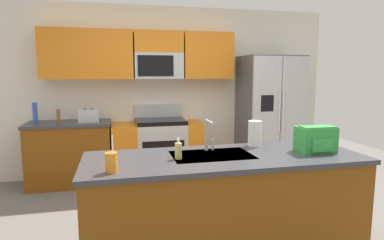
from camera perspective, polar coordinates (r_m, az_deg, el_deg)
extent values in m
plane|color=#66605B|center=(3.53, 2.13, -18.54)|extent=(9.00, 9.00, 0.00)
cube|color=silver|center=(5.27, -3.99, 5.03)|extent=(5.20, 0.10, 2.60)
cube|color=orange|center=(5.03, -21.07, 10.64)|extent=(0.70, 0.32, 0.70)
cube|color=orange|center=(4.99, -13.66, 10.97)|extent=(0.58, 0.32, 0.70)
cube|color=orange|center=(5.18, 2.66, 11.08)|extent=(0.76, 0.32, 0.70)
cube|color=#B7BABF|center=(5.02, -5.85, 9.31)|extent=(0.72, 0.32, 0.38)
cube|color=black|center=(4.85, -6.30, 9.34)|extent=(0.52, 0.01, 0.30)
cube|color=orange|center=(5.04, -5.91, 13.29)|extent=(0.72, 0.32, 0.32)
cube|color=brown|center=(5.02, -20.36, -5.67)|extent=(1.12, 0.60, 0.86)
cube|color=#38383D|center=(4.94, -20.61, -0.59)|extent=(1.15, 0.63, 0.04)
cube|color=#B7BABF|center=(5.02, -5.43, -5.30)|extent=(0.72, 0.60, 0.84)
cube|color=black|center=(4.72, -4.93, -5.79)|extent=(0.60, 0.01, 0.36)
cube|color=black|center=(4.94, -5.50, -0.21)|extent=(0.72, 0.60, 0.06)
cube|color=#B7BABF|center=(5.18, -5.92, 1.63)|extent=(0.72, 0.06, 0.20)
cube|color=orange|center=(4.98, -11.62, -5.55)|extent=(0.36, 0.60, 0.84)
cube|color=orange|center=(5.11, 0.15, -5.03)|extent=(0.28, 0.60, 0.84)
cube|color=#4C4F54|center=(5.39, 13.20, 0.91)|extent=(0.90, 0.70, 1.85)
cube|color=#B7BABF|center=(4.96, 12.76, 0.31)|extent=(0.44, 0.04, 1.81)
cube|color=#B7BABF|center=(5.18, 17.24, 0.46)|extent=(0.44, 0.04, 1.81)
cylinder|color=silver|center=(5.01, 14.94, 1.38)|extent=(0.02, 0.02, 0.60)
cylinder|color=silver|center=(5.04, 15.55, 1.39)|extent=(0.02, 0.02, 0.60)
cube|color=black|center=(4.92, 12.94, 2.84)|extent=(0.20, 0.00, 0.24)
cube|color=brown|center=(2.94, 5.61, -15.09)|extent=(2.29, 0.80, 0.86)
cube|color=#38383D|center=(2.79, 5.74, -6.56)|extent=(2.33, 0.84, 0.04)
cube|color=#B7BABF|center=(2.80, 3.46, -6.35)|extent=(0.68, 0.44, 0.03)
cube|color=#B7BABF|center=(4.84, -17.52, 0.71)|extent=(0.28, 0.16, 0.18)
cube|color=black|center=(4.84, -18.15, 1.73)|extent=(0.03, 0.11, 0.01)
cube|color=black|center=(4.83, -16.97, 1.77)|extent=(0.03, 0.11, 0.01)
cylinder|color=brown|center=(4.94, -22.17, 0.68)|extent=(0.05, 0.05, 0.19)
cylinder|color=blue|center=(5.03, -25.60, 1.15)|extent=(0.06, 0.06, 0.28)
cylinder|color=#B7BABF|center=(2.93, 2.53, -2.60)|extent=(0.03, 0.03, 0.28)
cylinder|color=#B7BABF|center=(2.81, 3.10, -0.37)|extent=(0.02, 0.20, 0.02)
cylinder|color=#B7BABF|center=(2.96, 3.64, -4.26)|extent=(0.02, 0.02, 0.10)
cylinder|color=orange|center=(2.36, -13.84, -7.20)|extent=(0.08, 0.08, 0.14)
cylinder|color=white|center=(2.34, -13.65, -4.33)|extent=(0.01, 0.03, 0.14)
cylinder|color=#D8CC66|center=(2.65, -2.39, -5.39)|extent=(0.06, 0.06, 0.13)
cylinder|color=white|center=(2.64, -2.40, -3.59)|extent=(0.02, 0.02, 0.04)
cylinder|color=white|center=(3.16, 10.83, -2.30)|extent=(0.12, 0.12, 0.24)
cube|color=green|center=(3.08, 20.64, -3.15)|extent=(0.32, 0.20, 0.22)
cube|color=#2B8238|center=(3.05, 20.95, -1.28)|extent=(0.30, 0.14, 0.03)
cube|color=green|center=(3.00, 21.72, -4.08)|extent=(0.20, 0.03, 0.11)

